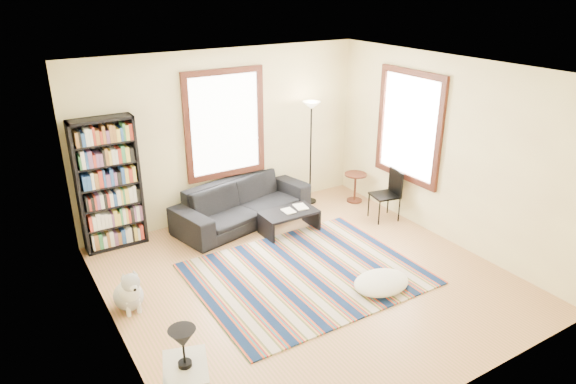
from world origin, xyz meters
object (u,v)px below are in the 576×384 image
bookshelf (109,185)px  folding_chair (385,195)px  side_table (355,187)px  floor_lamp (311,154)px  floor_cushion (381,282)px  coffee_table (289,222)px  sofa (243,203)px  dog (127,288)px

bookshelf → folding_chair: bearing=-19.0°
bookshelf → side_table: (4.17, -0.58, -0.73)m
bookshelf → floor_lamp: 3.46m
floor_cushion → bookshelf: bearing=131.0°
coffee_table → floor_cushion: (0.16, -2.05, -0.08)m
sofa → bookshelf: (-2.04, 0.27, 0.66)m
floor_lamp → floor_cushion: bearing=-105.5°
floor_lamp → sofa: bearing=-176.0°
sofa → dog: 2.75m
sofa → floor_lamp: floor_lamp is taller
dog → side_table: bearing=12.4°
coffee_table → side_table: side_table is taller
coffee_table → floor_lamp: bearing=40.9°
floor_cushion → floor_lamp: floor_lamp is taller
bookshelf → floor_lamp: (3.45, -0.17, -0.07)m
sofa → floor_cushion: sofa is taller
floor_cushion → side_table: bearing=58.5°
coffee_table → folding_chair: folding_chair is taller
floor_lamp → dog: size_ratio=3.27×
sofa → floor_lamp: size_ratio=1.27×
bookshelf → coffee_table: size_ratio=2.22×
coffee_table → sofa: bearing=121.9°
floor_cushion → dog: (-2.94, 1.32, 0.19)m
bookshelf → side_table: size_ratio=3.70×
floor_cushion → dog: 3.23m
bookshelf → side_table: bookshelf is taller
floor_cushion → dog: dog is taller
side_table → sofa: bearing=171.8°
floor_lamp → bookshelf: bearing=177.2°
sofa → dog: bearing=-161.1°
bookshelf → folding_chair: 4.40m
bookshelf → dog: bearing=-99.5°
floor_lamp → dog: bearing=-157.4°
folding_chair → dog: (-4.41, -0.31, -0.15)m
sofa → coffee_table: size_ratio=2.62×
floor_lamp → dog: floor_lamp is taller
folding_chair → dog: 4.42m
sofa → coffee_table: sofa is taller
bookshelf → dog: (-0.29, -1.73, -0.72)m
floor_lamp → dog: (-3.74, -1.56, -0.65)m
dog → bookshelf: bearing=78.3°
bookshelf → folding_chair: size_ratio=2.33×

